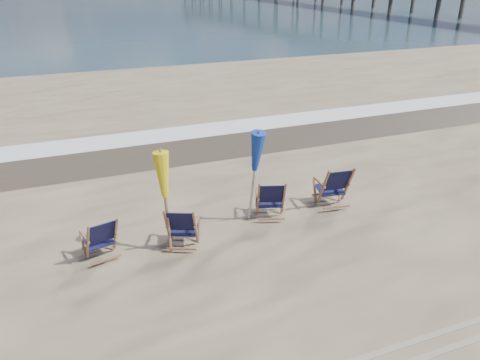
{
  "coord_description": "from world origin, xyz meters",
  "views": [
    {
      "loc": [
        -3.28,
        -6.14,
        4.95
      ],
      "look_at": [
        0.0,
        2.2,
        0.9
      ],
      "focal_mm": 35.0,
      "sensor_mm": 36.0,
      "label": 1
    }
  ],
  "objects_px": {
    "umbrella_yellow": "(165,181)",
    "umbrella_blue": "(253,154)",
    "beach_chair_3": "(348,186)",
    "beach_chair_0": "(116,235)",
    "beach_chair_2": "(284,200)",
    "beach_chair_1": "(195,229)"
  },
  "relations": [
    {
      "from": "umbrella_yellow",
      "to": "umbrella_blue",
      "type": "xyz_separation_m",
      "value": [
        1.91,
        0.42,
        0.11
      ]
    },
    {
      "from": "beach_chair_3",
      "to": "beach_chair_0",
      "type": "bearing_deg",
      "value": 8.15
    },
    {
      "from": "beach_chair_3",
      "to": "umbrella_yellow",
      "type": "bearing_deg",
      "value": 10.79
    },
    {
      "from": "beach_chair_0",
      "to": "beach_chair_2",
      "type": "bearing_deg",
      "value": 168.75
    },
    {
      "from": "beach_chair_2",
      "to": "umbrella_blue",
      "type": "relative_size",
      "value": 0.46
    },
    {
      "from": "beach_chair_3",
      "to": "umbrella_yellow",
      "type": "height_order",
      "value": "umbrella_yellow"
    },
    {
      "from": "beach_chair_0",
      "to": "beach_chair_2",
      "type": "distance_m",
      "value": 3.52
    },
    {
      "from": "umbrella_blue",
      "to": "beach_chair_0",
      "type": "bearing_deg",
      "value": -174.86
    },
    {
      "from": "beach_chair_2",
      "to": "umbrella_blue",
      "type": "xyz_separation_m",
      "value": [
        -0.66,
        0.13,
        1.1
      ]
    },
    {
      "from": "beach_chair_0",
      "to": "beach_chair_1",
      "type": "height_order",
      "value": "beach_chair_1"
    },
    {
      "from": "beach_chair_0",
      "to": "beach_chair_2",
      "type": "xyz_separation_m",
      "value": [
        3.52,
        0.13,
        0.02
      ]
    },
    {
      "from": "beach_chair_1",
      "to": "umbrella_yellow",
      "type": "xyz_separation_m",
      "value": [
        -0.49,
        0.16,
        1.0
      ]
    },
    {
      "from": "beach_chair_2",
      "to": "umbrella_yellow",
      "type": "relative_size",
      "value": 0.49
    },
    {
      "from": "beach_chair_2",
      "to": "beach_chair_3",
      "type": "bearing_deg",
      "value": -160.83
    },
    {
      "from": "beach_chair_0",
      "to": "beach_chair_1",
      "type": "bearing_deg",
      "value": 153.62
    },
    {
      "from": "beach_chair_0",
      "to": "umbrella_yellow",
      "type": "bearing_deg",
      "value": 156.63
    },
    {
      "from": "beach_chair_1",
      "to": "umbrella_blue",
      "type": "xyz_separation_m",
      "value": [
        1.42,
        0.59,
        1.11
      ]
    },
    {
      "from": "beach_chair_0",
      "to": "beach_chair_1",
      "type": "xyz_separation_m",
      "value": [
        1.43,
        -0.33,
        0.02
      ]
    },
    {
      "from": "beach_chair_0",
      "to": "umbrella_yellow",
      "type": "xyz_separation_m",
      "value": [
        0.95,
        -0.17,
        1.02
      ]
    },
    {
      "from": "beach_chair_0",
      "to": "umbrella_yellow",
      "type": "distance_m",
      "value": 1.4
    },
    {
      "from": "beach_chair_1",
      "to": "beach_chair_2",
      "type": "bearing_deg",
      "value": -143.39
    },
    {
      "from": "umbrella_blue",
      "to": "beach_chair_1",
      "type": "bearing_deg",
      "value": -157.55
    }
  ]
}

